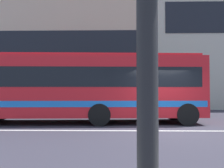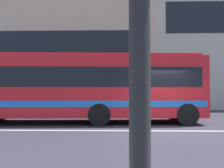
# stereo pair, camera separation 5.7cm
# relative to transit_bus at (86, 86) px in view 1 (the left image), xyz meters

# --- Properties ---
(ground_plane) EXTENTS (160.00, 160.00, 0.00)m
(ground_plane) POSITION_rel_transit_bus_xyz_m (3.59, -2.39, -1.82)
(ground_plane) COLOR #33303C
(lane_centre_line) EXTENTS (60.00, 0.16, 0.01)m
(lane_centre_line) POSITION_rel_transit_bus_xyz_m (3.59, -2.39, -1.82)
(lane_centre_line) COLOR silver
(lane_centre_line) RESTS_ON ground_plane
(hedge_row_far) EXTENTS (12.07, 1.10, 0.79)m
(hedge_row_far) POSITION_rel_transit_bus_xyz_m (1.18, 3.72, -1.43)
(hedge_row_far) COLOR #2C5A22
(hedge_row_far) RESTS_ON ground_plane
(apartment_block_left) EXTENTS (21.42, 8.74, 9.95)m
(apartment_block_left) POSITION_rel_transit_bus_xyz_m (-5.79, 12.63, 3.15)
(apartment_block_left) COLOR #C4AA91
(apartment_block_left) RESTS_ON ground_plane
(transit_bus) EXTENTS (11.44, 3.16, 3.31)m
(transit_bus) POSITION_rel_transit_bus_xyz_m (0.00, 0.00, 0.00)
(transit_bus) COLOR red
(transit_bus) RESTS_ON ground_plane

